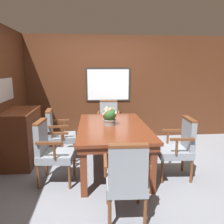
{
  "coord_description": "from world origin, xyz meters",
  "views": [
    {
      "loc": [
        -0.17,
        -3.42,
        1.71
      ],
      "look_at": [
        0.16,
        0.25,
        0.95
      ],
      "focal_mm": 35.0,
      "sensor_mm": 36.0,
      "label": 1
    }
  ],
  "objects_px": {
    "chair_left_far": "(58,133)",
    "sideboard_cabinet": "(22,137)",
    "chair_head_far": "(109,120)",
    "dining_table": "(113,131)",
    "chair_head_near": "(126,177)",
    "potted_plant": "(109,116)",
    "chair_right_near": "(179,145)",
    "chair_left_near": "(51,149)"
  },
  "relations": [
    {
      "from": "chair_left_near",
      "to": "chair_head_far",
      "type": "distance_m",
      "value": 2.02
    },
    {
      "from": "chair_head_near",
      "to": "chair_left_far",
      "type": "xyz_separation_m",
      "value": [
        -1.01,
        1.78,
        0.0
      ]
    },
    {
      "from": "chair_left_far",
      "to": "sideboard_cabinet",
      "type": "bearing_deg",
      "value": 92.09
    },
    {
      "from": "chair_left_far",
      "to": "potted_plant",
      "type": "relative_size",
      "value": 3.09
    },
    {
      "from": "chair_head_near",
      "to": "chair_left_far",
      "type": "bearing_deg",
      "value": -58.03
    },
    {
      "from": "dining_table",
      "to": "chair_left_far",
      "type": "xyz_separation_m",
      "value": [
        -0.99,
        0.43,
        -0.14
      ]
    },
    {
      "from": "dining_table",
      "to": "sideboard_cabinet",
      "type": "distance_m",
      "value": 1.66
    },
    {
      "from": "chair_head_near",
      "to": "sideboard_cabinet",
      "type": "relative_size",
      "value": 0.98
    },
    {
      "from": "dining_table",
      "to": "potted_plant",
      "type": "distance_m",
      "value": 0.26
    },
    {
      "from": "chair_head_far",
      "to": "chair_left_far",
      "type": "xyz_separation_m",
      "value": [
        -1.02,
        -0.92,
        0.0
      ]
    },
    {
      "from": "dining_table",
      "to": "sideboard_cabinet",
      "type": "relative_size",
      "value": 1.91
    },
    {
      "from": "chair_head_near",
      "to": "sideboard_cabinet",
      "type": "distance_m",
      "value": 2.36
    },
    {
      "from": "chair_left_near",
      "to": "chair_left_far",
      "type": "height_order",
      "value": "same"
    },
    {
      "from": "dining_table",
      "to": "chair_head_far",
      "type": "relative_size",
      "value": 1.95
    },
    {
      "from": "chair_left_far",
      "to": "chair_head_near",
      "type": "bearing_deg",
      "value": -155.05
    },
    {
      "from": "chair_right_near",
      "to": "sideboard_cabinet",
      "type": "relative_size",
      "value": 0.98
    },
    {
      "from": "chair_head_far",
      "to": "chair_left_far",
      "type": "relative_size",
      "value": 1.0
    },
    {
      "from": "chair_right_near",
      "to": "chair_head_near",
      "type": "bearing_deg",
      "value": -43.02
    },
    {
      "from": "chair_left_far",
      "to": "potted_plant",
      "type": "distance_m",
      "value": 1.09
    },
    {
      "from": "chair_right_near",
      "to": "potted_plant",
      "type": "relative_size",
      "value": 3.09
    },
    {
      "from": "chair_right_near",
      "to": "chair_head_near",
      "type": "xyz_separation_m",
      "value": [
        -0.97,
        -0.92,
        0.0
      ]
    },
    {
      "from": "chair_head_far",
      "to": "chair_left_near",
      "type": "bearing_deg",
      "value": -113.64
    },
    {
      "from": "sideboard_cabinet",
      "to": "potted_plant",
      "type": "bearing_deg",
      "value": -11.8
    },
    {
      "from": "chair_left_near",
      "to": "chair_head_near",
      "type": "xyz_separation_m",
      "value": [
        0.98,
        -0.93,
        0.0
      ]
    },
    {
      "from": "dining_table",
      "to": "sideboard_cabinet",
      "type": "height_order",
      "value": "sideboard_cabinet"
    },
    {
      "from": "chair_left_near",
      "to": "chair_right_near",
      "type": "bearing_deg",
      "value": -84.9
    },
    {
      "from": "chair_right_near",
      "to": "chair_left_far",
      "type": "relative_size",
      "value": 1.0
    },
    {
      "from": "chair_left_near",
      "to": "chair_right_near",
      "type": "relative_size",
      "value": 1.0
    },
    {
      "from": "chair_head_far",
      "to": "chair_head_near",
      "type": "distance_m",
      "value": 2.7
    },
    {
      "from": "chair_left_near",
      "to": "chair_left_far",
      "type": "bearing_deg",
      "value": 7.55
    },
    {
      "from": "potted_plant",
      "to": "sideboard_cabinet",
      "type": "relative_size",
      "value": 0.32
    },
    {
      "from": "chair_left_far",
      "to": "sideboard_cabinet",
      "type": "xyz_separation_m",
      "value": [
        -0.62,
        -0.07,
        -0.04
      ]
    },
    {
      "from": "chair_head_far",
      "to": "potted_plant",
      "type": "bearing_deg",
      "value": -88.1
    },
    {
      "from": "chair_head_far",
      "to": "chair_right_near",
      "type": "distance_m",
      "value": 2.02
    },
    {
      "from": "chair_head_far",
      "to": "chair_left_far",
      "type": "distance_m",
      "value": 1.37
    },
    {
      "from": "dining_table",
      "to": "chair_right_near",
      "type": "relative_size",
      "value": 1.95
    },
    {
      "from": "dining_table",
      "to": "potted_plant",
      "type": "relative_size",
      "value": 6.03
    },
    {
      "from": "dining_table",
      "to": "sideboard_cabinet",
      "type": "xyz_separation_m",
      "value": [
        -1.61,
        0.36,
        -0.18
      ]
    },
    {
      "from": "chair_right_near",
      "to": "chair_left_far",
      "type": "xyz_separation_m",
      "value": [
        -1.98,
        0.86,
        0.0
      ]
    },
    {
      "from": "chair_right_near",
      "to": "dining_table",
      "type": "bearing_deg",
      "value": -109.8
    },
    {
      "from": "chair_right_near",
      "to": "potted_plant",
      "type": "distance_m",
      "value": 1.21
    },
    {
      "from": "chair_right_near",
      "to": "chair_left_far",
      "type": "height_order",
      "value": "same"
    }
  ]
}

